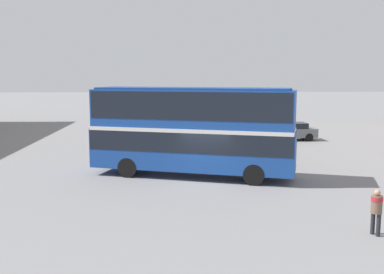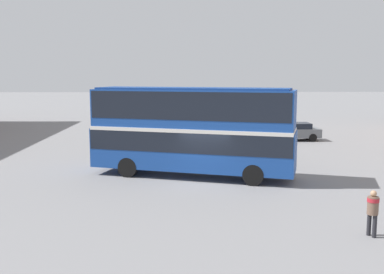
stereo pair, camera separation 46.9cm
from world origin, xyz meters
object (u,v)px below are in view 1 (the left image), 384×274
Objects in this scene: pedestrian_foreground at (377,207)px; parked_car_kerb_far at (190,128)px; double_decker_bus at (192,126)px; parked_car_kerb_near at (292,131)px.

parked_car_kerb_far is (-5.20, 25.21, -0.22)m from pedestrian_foreground.
double_decker_bus is 11.07m from pedestrian_foreground.
pedestrian_foreground is 25.74m from parked_car_kerb_far.
pedestrian_foreground is 22.63m from parked_car_kerb_near.
double_decker_bus reaches higher than parked_car_kerb_far.
pedestrian_foreground is (5.82, -9.26, -1.76)m from double_decker_bus.
parked_car_kerb_far is (-8.43, 2.81, -0.00)m from parked_car_kerb_near.
pedestrian_foreground is 0.40× the size of parked_car_kerb_near.
parked_car_kerb_far is at bearing 105.61° from double_decker_bus.
pedestrian_foreground is at bearing -40.02° from double_decker_bus.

